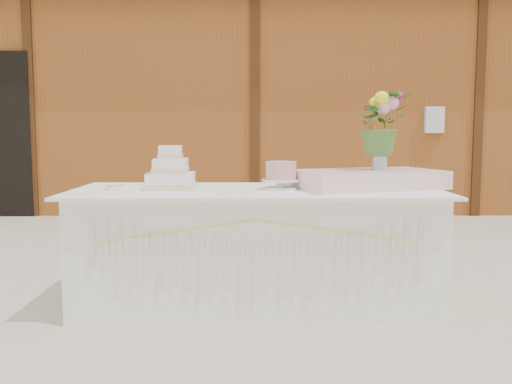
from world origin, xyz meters
TOP-DOWN VIEW (x-y plane):
  - ground at (0.00, 0.00)m, footprint 80.00×80.00m
  - barn at (-0.01, 5.99)m, footprint 12.60×4.60m
  - cake_table at (0.00, -0.00)m, footprint 2.40×1.00m
  - wedding_cake at (-0.56, 0.06)m, footprint 0.33×0.33m
  - pink_cake_stand at (0.16, 0.00)m, footprint 0.25×0.25m
  - satin_runner at (0.74, 0.08)m, footprint 1.07×0.83m
  - flower_vase at (0.83, 0.13)m, footprint 0.10×0.10m
  - bouquet at (0.83, 0.13)m, footprint 0.48×0.46m
  - loose_flowers at (-0.96, 0.09)m, footprint 0.23×0.31m

SIDE VIEW (x-z plane):
  - ground at x=0.00m, z-range 0.00..0.00m
  - cake_table at x=0.00m, z-range 0.00..0.77m
  - loose_flowers at x=-0.96m, z-range 0.77..0.79m
  - satin_runner at x=0.74m, z-range 0.77..0.89m
  - wedding_cake at x=-0.56m, z-range 0.72..1.01m
  - pink_cake_stand at x=0.16m, z-range 0.78..0.96m
  - flower_vase at x=0.83m, z-range 0.89..1.03m
  - bouquet at x=0.83m, z-range 1.03..1.45m
  - barn at x=-0.01m, z-range 0.03..3.33m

